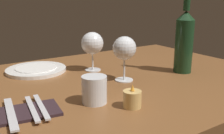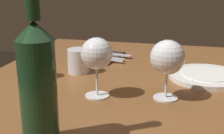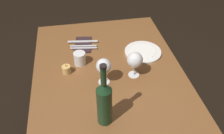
% 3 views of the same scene
% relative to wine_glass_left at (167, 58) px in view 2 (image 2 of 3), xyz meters
% --- Properties ---
extents(dining_table, '(1.30, 0.90, 0.74)m').
position_rel_wine_glass_left_xyz_m(dining_table, '(0.02, 0.14, -0.20)').
color(dining_table, brown).
rests_on(dining_table, ground).
extents(wine_glass_left, '(0.09, 0.09, 0.16)m').
position_rel_wine_glass_left_xyz_m(wine_glass_left, '(0.00, 0.00, 0.00)').
color(wine_glass_left, white).
rests_on(wine_glass_left, dining_table).
extents(wine_glass_right, '(0.09, 0.09, 0.16)m').
position_rel_wine_glass_left_xyz_m(wine_glass_right, '(-0.03, 0.18, 0.01)').
color(wine_glass_right, white).
rests_on(wine_glass_right, dining_table).
extents(wine_bottle, '(0.07, 0.07, 0.35)m').
position_rel_wine_glass_left_xyz_m(wine_bottle, '(-0.30, 0.22, 0.02)').
color(wine_bottle, '#19381E').
rests_on(wine_bottle, dining_table).
extents(water_tumbler, '(0.07, 0.07, 0.08)m').
position_rel_wine_glass_left_xyz_m(water_tumbler, '(0.17, 0.31, -0.08)').
color(water_tumbler, white).
rests_on(water_tumbler, dining_table).
extents(votive_candle, '(0.05, 0.05, 0.07)m').
position_rel_wine_glass_left_xyz_m(votive_candle, '(0.09, 0.39, -0.09)').
color(votive_candle, '#DBB266').
rests_on(votive_candle, dining_table).
extents(dinner_plate, '(0.24, 0.24, 0.02)m').
position_rel_wine_glass_left_xyz_m(dinner_plate, '(0.20, -0.11, -0.10)').
color(dinner_plate, white).
rests_on(dinner_plate, dining_table).
extents(folded_napkin, '(0.20, 0.14, 0.01)m').
position_rel_wine_glass_left_xyz_m(folded_napkin, '(0.36, 0.27, -0.11)').
color(folded_napkin, '#2D1E23').
rests_on(folded_napkin, dining_table).
extents(fork_inner, '(0.04, 0.18, 0.00)m').
position_rel_wine_glass_left_xyz_m(fork_inner, '(0.34, 0.27, -0.10)').
color(fork_inner, silver).
rests_on(fork_inner, folded_napkin).
extents(fork_outer, '(0.04, 0.18, 0.00)m').
position_rel_wine_glass_left_xyz_m(fork_outer, '(0.31, 0.27, -0.10)').
color(fork_outer, silver).
rests_on(fork_outer, folded_napkin).
extents(table_knife, '(0.05, 0.21, 0.00)m').
position_rel_wine_glass_left_xyz_m(table_knife, '(0.39, 0.27, -0.10)').
color(table_knife, silver).
rests_on(table_knife, folded_napkin).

